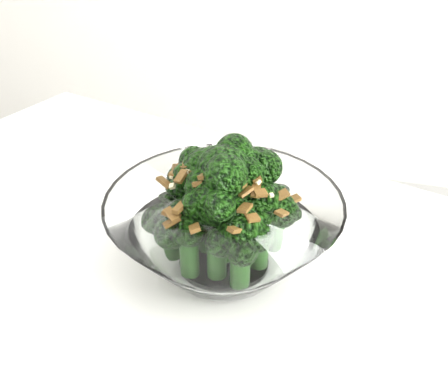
# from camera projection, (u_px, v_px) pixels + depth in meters

# --- Properties ---
(broccoli_dish) EXTENTS (0.24, 0.24, 0.15)m
(broccoli_dish) POSITION_uv_depth(u_px,v_px,m) (224.00, 224.00, 0.52)
(broccoli_dish) COLOR white
(broccoli_dish) RESTS_ON table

